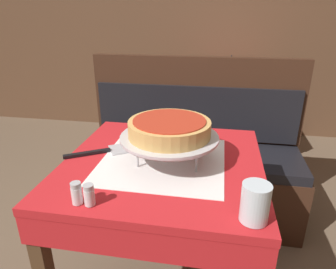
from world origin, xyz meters
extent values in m
cube|color=red|center=(0.00, 0.00, 0.75)|extent=(0.77, 0.77, 0.03)
cube|color=white|center=(0.00, 0.00, 0.77)|extent=(0.48, 0.48, 0.00)
cube|color=red|center=(0.00, 0.00, 0.68)|extent=(0.76, 0.76, 0.11)
cube|color=#4C331E|center=(-0.35, 0.35, 0.37)|extent=(0.05, 0.05, 0.73)
cube|color=#4C331E|center=(0.35, 0.35, 0.37)|extent=(0.05, 0.05, 0.73)
cube|color=red|center=(0.28, 1.75, 0.76)|extent=(0.75, 0.75, 0.03)
cube|color=white|center=(0.28, 1.75, 0.77)|extent=(0.46, 0.46, 0.00)
cube|color=red|center=(0.28, 1.75, 0.69)|extent=(0.74, 0.74, 0.10)
cube|color=#4C331E|center=(-0.06, 1.41, 0.37)|extent=(0.05, 0.05, 0.74)
cube|color=#4C331E|center=(0.61, 1.41, 0.37)|extent=(0.05, 0.05, 0.74)
cube|color=#4C331E|center=(-0.06, 2.09, 0.37)|extent=(0.05, 0.05, 0.74)
cube|color=#4C331E|center=(0.61, 2.09, 0.37)|extent=(0.05, 0.05, 0.74)
cube|color=#3D2316|center=(0.05, 0.72, 0.21)|extent=(1.40, 0.49, 0.42)
cube|color=black|center=(0.05, 0.72, 0.45)|extent=(1.37, 0.48, 0.06)
cube|color=#3D2316|center=(0.05, 0.93, 0.76)|extent=(1.40, 0.06, 0.56)
cube|color=black|center=(0.05, 0.89, 0.67)|extent=(1.34, 0.02, 0.36)
cube|color=brown|center=(0.00, 2.34, 1.20)|extent=(6.00, 0.04, 2.40)
cylinder|color=#ADADB2|center=(0.03, 0.12, 0.81)|extent=(0.01, 0.01, 0.09)
cylinder|color=#ADADB2|center=(-0.08, -0.07, 0.81)|extent=(0.01, 0.01, 0.09)
cylinder|color=#ADADB2|center=(0.14, -0.07, 0.81)|extent=(0.01, 0.01, 0.09)
cylinder|color=#ADADB2|center=(0.03, -0.01, 0.86)|extent=(0.25, 0.25, 0.01)
cylinder|color=silver|center=(0.03, -0.01, 0.86)|extent=(0.36, 0.36, 0.01)
cylinder|color=silver|center=(0.03, -0.01, 0.87)|extent=(0.37, 0.37, 0.01)
cylinder|color=tan|center=(0.03, -0.01, 0.90)|extent=(0.31, 0.31, 0.06)
cylinder|color=red|center=(0.03, -0.01, 0.93)|extent=(0.27, 0.27, 0.01)
cube|color=#BCBCC1|center=(-0.18, 0.07, 0.77)|extent=(0.15, 0.15, 0.00)
cube|color=black|center=(-0.31, -0.01, 0.77)|extent=(0.17, 0.11, 0.01)
cylinder|color=silver|center=(0.32, -0.31, 0.82)|extent=(0.08, 0.08, 0.11)
cylinder|color=silver|center=(-0.20, -0.33, 0.79)|extent=(0.03, 0.03, 0.06)
cylinder|color=#B7B7BC|center=(-0.20, -0.33, 0.83)|extent=(0.03, 0.03, 0.02)
cylinder|color=silver|center=(-0.16, -0.33, 0.79)|extent=(0.03, 0.03, 0.05)
cylinder|color=#B7B7BC|center=(-0.16, -0.33, 0.83)|extent=(0.03, 0.03, 0.01)
cube|color=black|center=(0.29, 1.71, 0.79)|extent=(0.14, 0.14, 0.03)
cylinder|color=black|center=(0.29, 1.71, 0.88)|extent=(0.01, 0.01, 0.15)
cylinder|color=white|center=(0.29, 1.76, 0.86)|extent=(0.04, 0.04, 0.11)
cylinder|color=red|center=(0.29, 1.66, 0.86)|extent=(0.04, 0.04, 0.11)
camera|label=1|loc=(0.20, -1.03, 1.31)|focal=32.00mm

